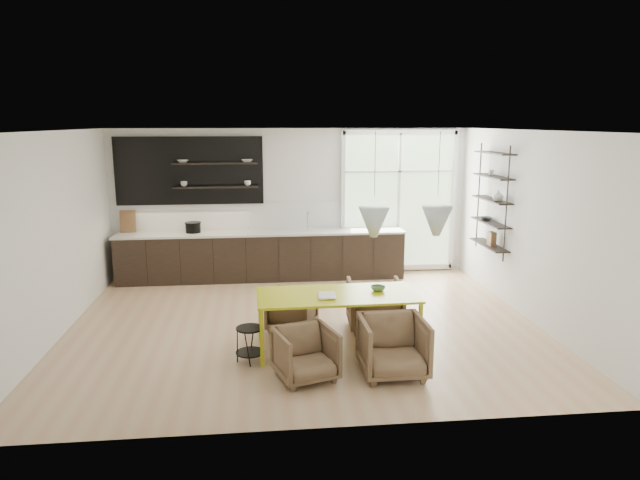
{
  "coord_description": "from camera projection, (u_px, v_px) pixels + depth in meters",
  "views": [
    {
      "loc": [
        -0.63,
        -8.19,
        3.02
      ],
      "look_at": [
        0.31,
        0.6,
        1.18
      ],
      "focal_mm": 32.0,
      "sensor_mm": 36.0,
      "label": 1
    }
  ],
  "objects": [
    {
      "name": "dining_table",
      "position": [
        337.0,
        298.0,
        7.58
      ],
      "size": [
        2.15,
        1.01,
        0.78
      ],
      "rotation": [
        0.0,
        0.0,
        0.02
      ],
      "color": "#B7BA12",
      "rests_on": "ground"
    },
    {
      "name": "room",
      "position": [
        333.0,
        217.0,
        9.49
      ],
      "size": [
        7.02,
        6.01,
        2.91
      ],
      "color": "tan",
      "rests_on": "ground"
    },
    {
      "name": "armchair_front_left",
      "position": [
        306.0,
        354.0,
        6.78
      ],
      "size": [
        0.84,
        0.85,
        0.62
      ],
      "primitive_type": "imported",
      "rotation": [
        0.0,
        0.0,
        0.3
      ],
      "color": "brown",
      "rests_on": "ground"
    },
    {
      "name": "armchair_front_right",
      "position": [
        393.0,
        347.0,
        6.88
      ],
      "size": [
        0.78,
        0.81,
        0.72
      ],
      "primitive_type": "imported",
      "rotation": [
        0.0,
        0.0,
        0.02
      ],
      "color": "brown",
      "rests_on": "ground"
    },
    {
      "name": "wire_stool",
      "position": [
        250.0,
        340.0,
        7.25
      ],
      "size": [
        0.37,
        0.37,
        0.46
      ],
      "rotation": [
        0.0,
        0.0,
        -0.16
      ],
      "color": "black",
      "rests_on": "ground"
    },
    {
      "name": "armchair_back_left",
      "position": [
        292.0,
        310.0,
        8.4
      ],
      "size": [
        0.84,
        0.85,
        0.6
      ],
      "primitive_type": "imported",
      "rotation": [
        0.0,
        0.0,
        2.78
      ],
      "color": "brown",
      "rests_on": "ground"
    },
    {
      "name": "armchair_back_right",
      "position": [
        375.0,
        305.0,
        8.43
      ],
      "size": [
        0.83,
        0.85,
        0.73
      ],
      "primitive_type": "imported",
      "rotation": [
        0.0,
        0.0,
        3.08
      ],
      "color": "brown",
      "rests_on": "ground"
    },
    {
      "name": "table_bowl",
      "position": [
        378.0,
        288.0,
        7.71
      ],
      "size": [
        0.23,
        0.23,
        0.06
      ],
      "primitive_type": "imported",
      "rotation": [
        0.0,
        0.0,
        0.18
      ],
      "color": "#50784B",
      "rests_on": "dining_table"
    },
    {
      "name": "kitchen_run",
      "position": [
        257.0,
        249.0,
        11.08
      ],
      "size": [
        5.54,
        0.69,
        2.75
      ],
      "color": "black",
      "rests_on": "ground"
    },
    {
      "name": "right_shelving",
      "position": [
        492.0,
        203.0,
        9.81
      ],
      "size": [
        0.26,
        1.22,
        1.9
      ],
      "color": "black",
      "rests_on": "ground"
    },
    {
      "name": "table_book",
      "position": [
        318.0,
        296.0,
        7.44
      ],
      "size": [
        0.25,
        0.32,
        0.03
      ],
      "primitive_type": "imported",
      "rotation": [
        0.0,
        0.0,
        -0.09
      ],
      "color": "white",
      "rests_on": "dining_table"
    }
  ]
}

